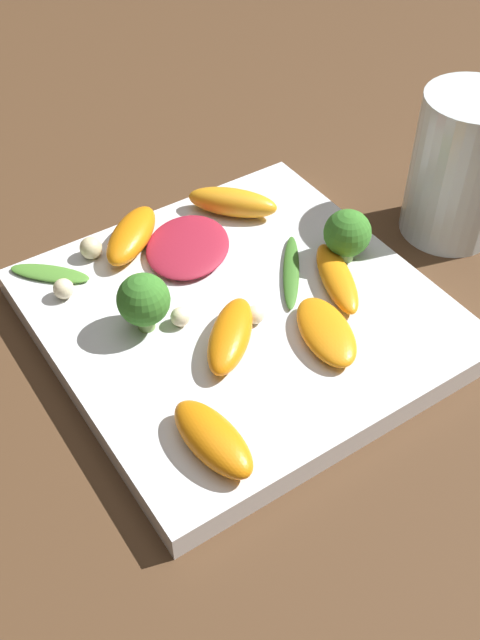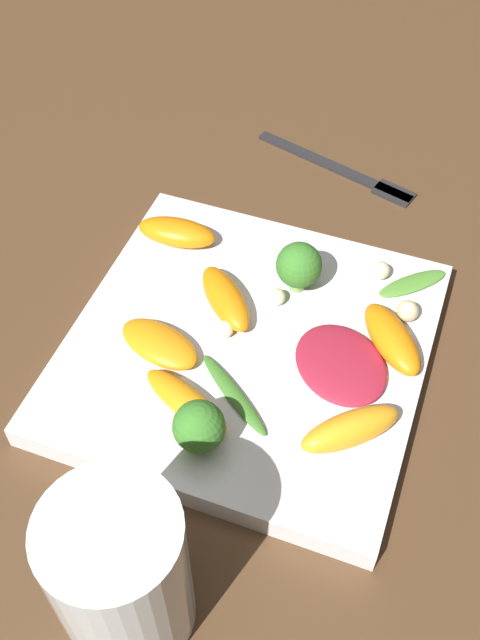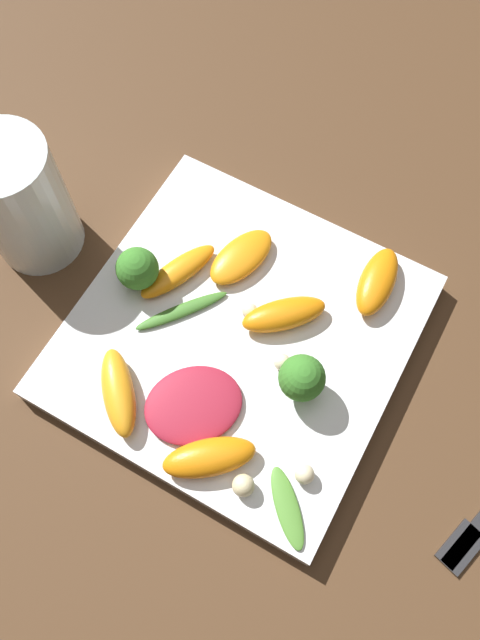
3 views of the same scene
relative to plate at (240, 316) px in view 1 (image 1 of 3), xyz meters
The scene contains 18 objects.
ground_plane 0.01m from the plate, ahead, with size 2.40×2.40×0.00m, color #4C331E.
plate is the anchor object (origin of this frame).
drinking_glass 0.21m from the plate, 90.58° to the left, with size 0.08×0.08×0.12m.
radicchio_leaf_0 0.07m from the plate, behind, with size 0.10×0.10×0.01m.
orange_segment_0 0.11m from the plate, 162.59° to the right, with size 0.07×0.07×0.02m.
orange_segment_1 0.12m from the plate, 41.12° to the right, with size 0.07×0.03×0.02m.
orange_segment_2 0.07m from the plate, 27.34° to the left, with size 0.07×0.05×0.01m.
orange_segment_3 0.08m from the plate, 73.60° to the left, with size 0.08×0.05×0.01m.
orange_segment_4 0.11m from the plate, 149.61° to the left, with size 0.07×0.07×0.02m.
orange_segment_5 0.04m from the plate, 43.35° to the right, with size 0.07×0.07×0.02m.
broccoli_floret_0 0.08m from the plate, 105.75° to the right, with size 0.04×0.04×0.04m.
broccoli_floret_1 0.10m from the plate, 90.49° to the left, with size 0.04×0.04×0.04m.
arugula_sprig_0 0.05m from the plate, 98.36° to the left, with size 0.07×0.06×0.01m.
arugula_sprig_1 0.14m from the plate, 136.46° to the right, with size 0.06×0.06×0.00m.
macadamia_nut_0 0.02m from the plate, ahead, with size 0.01×0.01×0.01m.
macadamia_nut_1 0.13m from the plate, 128.05° to the right, with size 0.01×0.01×0.01m.
macadamia_nut_2 0.05m from the plate, 100.21° to the right, with size 0.01×0.01×0.01m.
macadamia_nut_3 0.13m from the plate, 149.21° to the right, with size 0.02×0.02×0.02m.
Camera 1 is at (0.32, -0.21, 0.39)m, focal length 42.00 mm.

